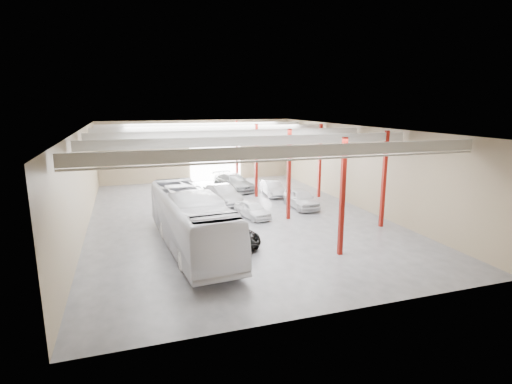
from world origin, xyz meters
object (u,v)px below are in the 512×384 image
black_sedan (229,232)px  car_right_far (301,198)px  car_right_near (273,188)px  car_row_c (234,182)px  coach_bus (191,220)px  car_row_a (252,209)px  car_row_b (223,194)px

black_sedan → car_right_far: car_right_far is taller
car_right_near → car_row_c: bearing=133.5°
car_right_far → coach_bus: bearing=-145.3°
black_sedan → car_row_a: bearing=48.2°
black_sedan → car_row_b: size_ratio=1.06×
car_right_near → car_row_b: bearing=-159.8°
car_row_b → car_row_c: 5.74m
car_right_near → car_right_far: car_right_far is taller
coach_bus → car_right_near: bearing=46.2°
car_row_a → car_row_b: 5.33m
black_sedan → car_row_c: bearing=64.0°
car_row_b → car_row_c: bearing=53.4°
coach_bus → car_row_b: (4.49, 10.41, -0.95)m
black_sedan → car_row_a: size_ratio=1.38×
car_row_a → car_row_c: car_row_c is taller
car_row_b → car_right_far: car_row_b is taller
coach_bus → car_right_far: 12.66m
coach_bus → car_row_a: 7.77m
car_row_a → car_row_b: car_row_b is taller
car_row_a → car_right_far: (4.95, 1.63, 0.15)m
black_sedan → car_row_b: 10.61m
car_right_near → car_right_far: (0.68, -5.20, 0.09)m
black_sedan → car_row_b: car_row_b is taller
car_row_c → car_right_far: car_row_c is taller
coach_bus → car_right_near: size_ratio=2.92×
car_row_a → car_row_c: (1.26, 10.40, 0.18)m
car_right_near → coach_bus: bearing=-126.1°
car_row_b → car_row_c: (2.42, 5.20, 0.01)m
car_row_a → car_right_far: size_ratio=0.82×
car_row_a → car_right_near: bearing=45.3°
car_right_near → car_right_far: 5.25m
coach_bus → car_row_a: coach_bus is taller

